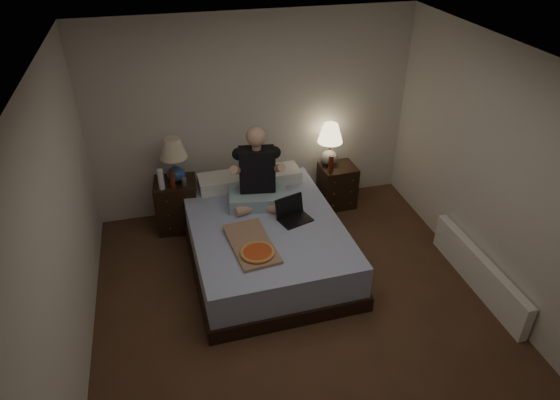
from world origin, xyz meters
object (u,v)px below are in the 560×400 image
object	(u,v)px
radiator	(478,272)
beer_bottle_right	(331,164)
laptop	(295,211)
beer_bottle_left	(172,180)
pizza_box	(257,253)
bed	(265,241)
lamp_right	(330,145)
water_bottle	(161,179)
nightstand_right	(337,186)
soda_can	(184,182)
nightstand_left	(177,205)
person	(257,168)
lamp_left	(174,160)

from	to	relation	value
radiator	beer_bottle_right	bearing A→B (deg)	119.90
laptop	radiator	bearing A→B (deg)	-46.17
beer_bottle_left	beer_bottle_right	world-z (taller)	beer_bottle_left
pizza_box	bed	bearing A→B (deg)	63.47
pizza_box	beer_bottle_right	bearing A→B (deg)	41.51
lamp_right	water_bottle	distance (m)	2.15
nightstand_right	pizza_box	world-z (taller)	pizza_box
lamp_right	soda_can	size ratio (longest dim) A/B	5.60
nightstand_left	person	distance (m)	1.25
nightstand_left	radiator	distance (m)	3.54
beer_bottle_right	soda_can	bearing A→B (deg)	-179.70
soda_can	person	distance (m)	0.95
bed	beer_bottle_left	size ratio (longest dim) A/B	9.28
lamp_right	beer_bottle_right	distance (m)	0.27
bed	person	world-z (taller)	person
soda_can	laptop	world-z (taller)	laptop
nightstand_left	soda_can	size ratio (longest dim) A/B	6.44
soda_can	radiator	xyz separation A→B (m)	(2.87, -1.80, -0.49)
beer_bottle_left	lamp_left	bearing A→B (deg)	71.87
beer_bottle_right	person	size ratio (longest dim) A/B	0.25
radiator	lamp_right	bearing A→B (deg)	116.10
lamp_left	soda_can	distance (m)	0.27
beer_bottle_right	laptop	world-z (taller)	beer_bottle_right
lamp_left	pizza_box	size ratio (longest dim) A/B	0.74
bed	beer_bottle_right	bearing A→B (deg)	36.49
water_bottle	beer_bottle_right	xyz separation A→B (m)	(2.09, 0.02, -0.08)
nightstand_right	person	bearing A→B (deg)	-157.76
nightstand_right	person	distance (m)	1.48
nightstand_left	beer_bottle_left	distance (m)	0.46
water_bottle	laptop	bearing A→B (deg)	-31.92
lamp_left	laptop	world-z (taller)	lamp_left
beer_bottle_right	nightstand_left	bearing A→B (deg)	176.91
laptop	pizza_box	xyz separation A→B (m)	(-0.53, -0.52, -0.08)
nightstand_left	water_bottle	world-z (taller)	water_bottle
lamp_right	bed	bearing A→B (deg)	-136.47
nightstand_left	nightstand_right	distance (m)	2.09
bed	pizza_box	size ratio (longest dim) A/B	2.81
soda_can	bed	bearing A→B (deg)	-45.61
nightstand_left	soda_can	bearing A→B (deg)	-40.62
nightstand_right	pizza_box	distance (m)	2.08
lamp_left	radiator	world-z (taller)	lamp_left
nightstand_left	person	xyz separation A→B (m)	(0.91, -0.54, 0.68)
water_bottle	beer_bottle_left	xyz separation A→B (m)	(0.13, -0.02, -0.01)
nightstand_left	laptop	distance (m)	1.61
soda_can	beer_bottle_left	world-z (taller)	beer_bottle_left
beer_bottle_right	radiator	size ratio (longest dim) A/B	0.14
nightstand_right	radiator	world-z (taller)	nightstand_right
lamp_left	water_bottle	size ratio (longest dim) A/B	2.24
nightstand_right	bed	bearing A→B (deg)	-144.56
bed	soda_can	size ratio (longest dim) A/B	21.34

